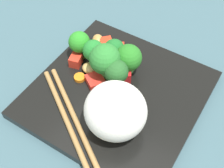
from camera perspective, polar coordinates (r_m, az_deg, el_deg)
The scene contains 22 objects.
ground_plane at distance 55.99cm, azimuth 1.00°, elevation -3.02°, with size 110.00×110.00×2.00cm, color #39565F.
square_plate at distance 54.54cm, azimuth 1.03°, elevation -1.91°, with size 28.36×28.36×1.60cm, color black.
rice_mound at distance 46.22cm, azimuth 0.65°, elevation -5.03°, with size 9.53×9.75×8.79cm, color white.
broccoli_floret_0 at distance 56.40cm, azimuth 0.40°, elevation 6.36°, with size 3.98×3.98×5.16cm.
broccoli_floret_1 at distance 57.38cm, azimuth -6.10°, elevation 7.63°, with size 4.01×4.01×5.87cm.
broccoli_floret_2 at distance 54.37cm, azimuth 3.07°, elevation 4.85°, with size 4.90×4.90×6.19cm.
broccoli_floret_3 at distance 55.72cm, azimuth -3.49°, elevation 6.19°, with size 3.96×3.96×5.68cm.
broccoli_floret_4 at distance 51.46cm, azimuth 0.78°, elevation 2.25°, with size 4.19×4.19×6.22cm.
broccoli_floret_5 at distance 52.38cm, azimuth -1.34°, elevation 4.60°, with size 5.45×5.45×7.66cm.
carrot_slice_0 at distance 55.75cm, azimuth -6.08°, elevation 1.19°, with size 2.02×2.02×0.69cm, color orange.
carrot_slice_1 at distance 57.09cm, azimuth 0.96°, elevation 3.01°, with size 2.58×2.58×0.53cm, color orange.
carrot_slice_2 at distance 57.50cm, azimuth -1.35°, elevation 3.52°, with size 3.17×3.17×0.61cm, color orange.
pepper_chunk_0 at distance 60.34cm, azimuth -1.03°, elevation 7.32°, with size 2.85×2.25×2.00cm, color red.
pepper_chunk_1 at distance 54.65cm, azimuth -3.14°, elevation 0.64°, with size 3.15×2.94×1.34cm, color red.
pepper_chunk_2 at distance 59.84cm, azimuth 0.88°, elevation 6.51°, with size 2.88×2.73×1.48cm, color red.
pepper_chunk_3 at distance 55.00cm, azimuth 2.04°, elevation 1.90°, with size 2.84×2.91×2.29cm, color red.
pepper_chunk_4 at distance 57.78cm, azimuth -6.76°, elevation 4.39°, with size 2.42×1.99×2.00cm, color red.
chicken_piece_0 at distance 56.43cm, azimuth -4.17°, elevation 2.97°, with size 2.87×2.54×1.69cm, color tan.
chicken_piece_2 at distance 61.16cm, azimuth -2.65°, elevation 8.12°, with size 2.81×2.20×2.18cm, color #BE8742.
chicken_piece_3 at distance 58.58cm, azimuth 3.45°, elevation 5.37°, with size 3.11×2.62×1.75cm, color tan.
chicken_piece_4 at distance 58.59cm, azimuth -1.98°, elevation 6.06°, with size 3.83×2.91×2.63cm, color tan.
chopstick_pair at distance 50.28cm, azimuth -7.55°, elevation -6.97°, with size 14.65×21.00×0.87cm.
Camera 1 is at (-28.12, -16.81, 44.40)cm, focal length 49.00 mm.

